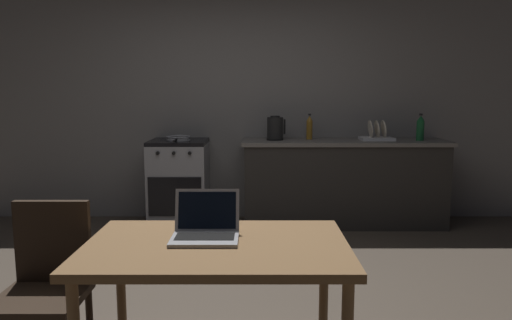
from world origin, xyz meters
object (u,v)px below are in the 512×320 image
at_px(stove_oven, 177,182).
at_px(laptop, 203,229).
at_px(bottle_b, 307,127).
at_px(chair, 44,280).
at_px(dish_rack, 374,136).
at_px(dining_table, 215,258).
at_px(bottle, 418,128).
at_px(frying_pan, 176,138).
at_px(electric_kettle, 273,128).

distance_m(stove_oven, laptop, 2.91).
distance_m(stove_oven, bottle_b, 1.52).
bearing_deg(laptop, chair, 178.06).
bearing_deg(dish_rack, dining_table, -116.69).
height_order(stove_oven, dish_rack, dish_rack).
relative_size(bottle, frying_pan, 0.65).
distance_m(dining_table, electric_kettle, 2.96).
bearing_deg(dish_rack, chair, -129.28).
relative_size(stove_oven, electric_kettle, 3.54).
relative_size(frying_pan, bottle_b, 1.58).
bearing_deg(electric_kettle, laptop, -98.93).
bearing_deg(laptop, bottle_b, 73.27).
xyz_separation_m(frying_pan, bottle_b, (1.39, 0.11, 0.11)).
height_order(dining_table, chair, chair).
bearing_deg(dining_table, dish_rack, 63.31).
xyz_separation_m(laptop, bottle_b, (0.82, 2.92, 0.28)).
bearing_deg(laptop, electric_kettle, 79.98).
bearing_deg(frying_pan, stove_oven, 99.75).
xyz_separation_m(dining_table, laptop, (-0.06, 0.07, 0.12)).
height_order(laptop, dish_rack, dish_rack).
bearing_deg(electric_kettle, frying_pan, -178.43).
xyz_separation_m(laptop, electric_kettle, (0.45, 2.84, 0.27)).
xyz_separation_m(chair, bottle_b, (1.61, 2.91, 0.54)).
xyz_separation_m(chair, electric_kettle, (1.24, 2.83, 0.53)).
xyz_separation_m(chair, frying_pan, (0.22, 2.80, 0.43)).
height_order(chair, electric_kettle, electric_kettle).
bearing_deg(chair, dining_table, 2.51).
relative_size(stove_oven, bottle_b, 3.30).
height_order(electric_kettle, frying_pan, electric_kettle).
bearing_deg(laptop, bottle, 53.78).
xyz_separation_m(bottle, dish_rack, (-0.44, 0.05, -0.09)).
relative_size(dining_table, dish_rack, 3.64).
bearing_deg(dish_rack, bottle_b, 173.53).
bearing_deg(dish_rack, electric_kettle, -180.00).
bearing_deg(frying_pan, bottle_b, 4.43).
xyz_separation_m(electric_kettle, dish_rack, (1.08, 0.00, -0.08)).
bearing_deg(frying_pan, chair, -94.42).
height_order(dining_table, dish_rack, dish_rack).
height_order(electric_kettle, bottle_b, bottle_b).
xyz_separation_m(dining_table, dish_rack, (1.46, 2.91, 0.31)).
height_order(laptop, frying_pan, frying_pan).
bearing_deg(stove_oven, bottle_b, 3.38).
relative_size(laptop, frying_pan, 0.73).
height_order(dining_table, bottle_b, bottle_b).
xyz_separation_m(electric_kettle, frying_pan, (-1.02, -0.03, -0.10)).
bearing_deg(chair, stove_oven, 93.77).
bearing_deg(bottle, frying_pan, 179.50).
bearing_deg(electric_kettle, bottle_b, 12.16).
height_order(dining_table, frying_pan, frying_pan).
height_order(chair, frying_pan, frying_pan).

